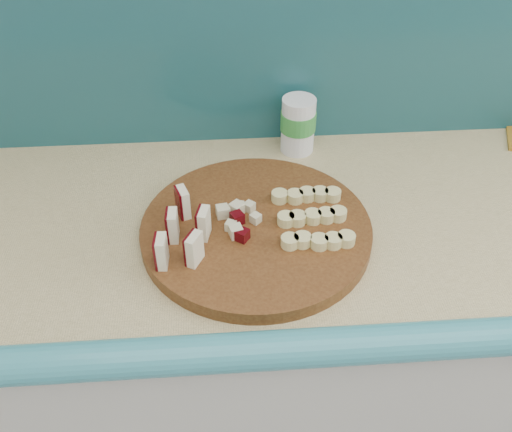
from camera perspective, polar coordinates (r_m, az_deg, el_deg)
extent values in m
cube|color=beige|center=(1.49, 15.57, -13.34)|extent=(2.20, 0.60, 0.88)
cube|color=tan|center=(1.17, 19.46, 0.11)|extent=(2.20, 0.60, 0.03)
cube|color=teal|center=(1.27, 17.81, 17.95)|extent=(2.20, 0.02, 0.50)
cylinder|color=#3F200D|center=(1.03, 0.00, -1.40)|extent=(0.43, 0.43, 0.03)
cube|color=#F2E8C2|center=(0.94, -9.36, -3.52)|extent=(0.02, 0.04, 0.06)
cube|color=#400409|center=(0.94, -9.93, -3.55)|extent=(0.01, 0.04, 0.06)
cube|color=#F2E8C2|center=(0.98, -8.25, -0.95)|extent=(0.02, 0.04, 0.06)
cube|color=#400409|center=(0.98, -8.79, -0.99)|extent=(0.01, 0.04, 0.06)
cube|color=#F2E8C2|center=(1.03, -7.25, 1.39)|extent=(0.02, 0.04, 0.06)
cube|color=#400409|center=(1.03, -7.76, 1.35)|extent=(0.01, 0.04, 0.06)
cube|color=#F2E8C2|center=(0.94, -6.14, -3.32)|extent=(0.02, 0.04, 0.06)
cube|color=#400409|center=(0.94, -6.71, -3.36)|extent=(0.01, 0.04, 0.06)
cube|color=#F2E8C2|center=(0.98, -5.18, -0.75)|extent=(0.02, 0.04, 0.06)
cube|color=#400409|center=(0.98, -5.72, -0.79)|extent=(0.01, 0.04, 0.06)
cube|color=beige|center=(1.01, -0.91, -0.48)|extent=(0.02, 0.02, 0.02)
cube|color=beige|center=(1.02, -0.69, -0.09)|extent=(0.02, 0.02, 0.02)
cube|color=#400409|center=(1.03, -1.08, 0.38)|extent=(0.02, 0.02, 0.02)
cube|color=beige|center=(1.02, -1.64, -0.15)|extent=(0.02, 0.02, 0.02)
cube|color=beige|center=(1.02, -2.31, -0.16)|extent=(0.02, 0.02, 0.02)
cube|color=beige|center=(1.01, -2.93, -0.61)|extent=(0.02, 0.02, 0.02)
cube|color=beige|center=(1.00, -1.96, -0.83)|extent=(0.02, 0.02, 0.02)
cube|color=beige|center=(0.99, -1.68, -1.28)|extent=(0.02, 0.02, 0.02)
cube|color=#400409|center=(0.99, -0.76, -1.52)|extent=(0.02, 0.02, 0.02)
cube|color=beige|center=(1.00, -0.68, -0.79)|extent=(0.02, 0.02, 0.02)
cylinder|color=#D9D085|center=(0.97, 3.41, -2.65)|extent=(0.03, 0.03, 0.02)
cylinder|color=#D9D085|center=(0.97, 4.86, -2.54)|extent=(0.03, 0.03, 0.02)
cylinder|color=#D9D085|center=(0.98, 6.29, -2.44)|extent=(0.03, 0.03, 0.02)
cylinder|color=#D9D085|center=(0.98, 7.71, -2.33)|extent=(0.03, 0.03, 0.02)
cylinder|color=#D9D085|center=(0.99, 9.11, -2.22)|extent=(0.03, 0.03, 0.02)
cylinder|color=#D9D085|center=(1.02, 2.90, -0.27)|extent=(0.03, 0.03, 0.02)
cylinder|color=#D9D085|center=(1.02, 4.28, -0.18)|extent=(0.03, 0.03, 0.02)
cylinder|color=#D9D085|center=(1.02, 5.65, -0.08)|extent=(0.03, 0.03, 0.02)
cylinder|color=#D9D085|center=(1.03, 7.01, 0.01)|extent=(0.03, 0.03, 0.02)
cylinder|color=#D9D085|center=(1.03, 8.36, 0.10)|extent=(0.03, 0.03, 0.02)
cylinder|color=#D9D085|center=(1.06, 2.44, 1.91)|extent=(0.03, 0.03, 0.02)
cylinder|color=#D9D085|center=(1.07, 3.76, 1.99)|extent=(0.03, 0.03, 0.02)
cylinder|color=#D9D085|center=(1.07, 5.07, 2.07)|extent=(0.03, 0.03, 0.02)
cylinder|color=#D9D085|center=(1.08, 6.38, 2.14)|extent=(0.03, 0.03, 0.02)
cylinder|color=#D9D085|center=(1.08, 7.67, 2.22)|extent=(0.03, 0.03, 0.02)
cylinder|color=white|center=(1.23, 4.22, 9.05)|extent=(0.07, 0.07, 0.12)
cylinder|color=green|center=(1.22, 4.24, 9.46)|extent=(0.08, 0.08, 0.04)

